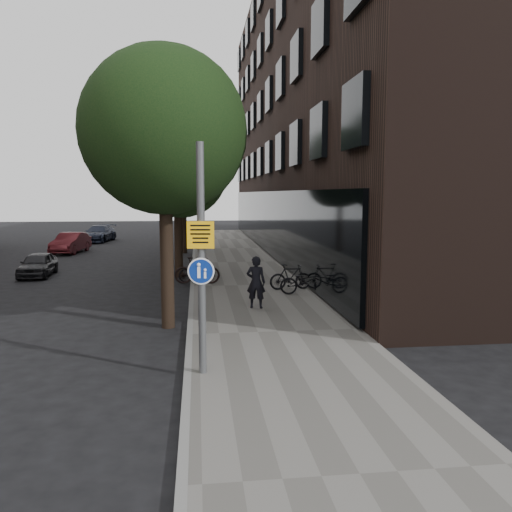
{
  "coord_description": "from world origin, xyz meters",
  "views": [
    {
      "loc": [
        -1.76,
        -9.1,
        3.66
      ],
      "look_at": [
        -0.21,
        4.11,
        2.0
      ],
      "focal_mm": 35.0,
      "sensor_mm": 36.0,
      "label": 1
    }
  ],
  "objects": [
    {
      "name": "building_right_dark_brick",
      "position": [
        8.5,
        22.0,
        9.0
      ],
      "size": [
        12.0,
        40.0,
        18.0
      ],
      "primitive_type": "cube",
      "color": "black",
      "rests_on": "ground"
    },
    {
      "name": "sidewalk",
      "position": [
        0.25,
        10.0,
        0.06
      ],
      "size": [
        4.5,
        60.0,
        0.12
      ],
      "primitive_type": "cube",
      "color": "#65625D",
      "rests_on": "ground"
    },
    {
      "name": "parked_bike_facade_far",
      "position": [
        1.65,
        8.91,
        0.6
      ],
      "size": [
        1.63,
        0.6,
        0.96
      ],
      "primitive_type": "imported",
      "rotation": [
        0.0,
        0.0,
        1.67
      ],
      "color": "black",
      "rests_on": "sidewalk"
    },
    {
      "name": "parked_car_mid",
      "position": [
        -9.63,
        22.92,
        0.63
      ],
      "size": [
        1.82,
        3.97,
        1.26
      ],
      "primitive_type": "imported",
      "rotation": [
        0.0,
        0.0,
        -0.13
      ],
      "color": "#54181D",
      "rests_on": "ground"
    },
    {
      "name": "street_tree_near",
      "position": [
        -2.53,
        4.64,
        5.11
      ],
      "size": [
        4.4,
        4.4,
        7.5
      ],
      "color": "black",
      "rests_on": "ground"
    },
    {
      "name": "street_tree_far",
      "position": [
        -2.53,
        22.14,
        5.11
      ],
      "size": [
        5.0,
        5.0,
        7.8
      ],
      "color": "black",
      "rests_on": "ground"
    },
    {
      "name": "curb_edge",
      "position": [
        -2.0,
        10.0,
        0.07
      ],
      "size": [
        0.15,
        60.0,
        0.13
      ],
      "primitive_type": "cube",
      "color": "slate",
      "rests_on": "ground"
    },
    {
      "name": "street_tree_mid",
      "position": [
        -2.53,
        13.14,
        5.11
      ],
      "size": [
        5.0,
        5.0,
        7.8
      ],
      "color": "black",
      "rests_on": "ground"
    },
    {
      "name": "parked_car_near",
      "position": [
        -8.87,
        13.92,
        0.53
      ],
      "size": [
        1.41,
        3.2,
        1.07
      ],
      "primitive_type": "imported",
      "rotation": [
        0.0,
        0.0,
        0.05
      ],
      "color": "black",
      "rests_on": "ground"
    },
    {
      "name": "parked_bike_curb_near",
      "position": [
        -1.8,
        11.13,
        0.54
      ],
      "size": [
        1.68,
        1.09,
        0.84
      ],
      "primitive_type": "imported",
      "rotation": [
        0.0,
        0.0,
        1.94
      ],
      "color": "black",
      "rests_on": "sidewalk"
    },
    {
      "name": "parked_car_far",
      "position": [
        -9.31,
        30.3,
        0.63
      ],
      "size": [
        2.33,
        4.52,
        1.25
      ],
      "primitive_type": "imported",
      "rotation": [
        0.0,
        0.0,
        -0.14
      ],
      "color": "#1C2233",
      "rests_on": "ground"
    },
    {
      "name": "ground",
      "position": [
        0.0,
        0.0,
        0.0
      ],
      "size": [
        120.0,
        120.0,
        0.0
      ],
      "primitive_type": "plane",
      "color": "black",
      "rests_on": "ground"
    },
    {
      "name": "parked_bike_curb_far",
      "position": [
        -1.8,
        10.5,
        0.66
      ],
      "size": [
        1.81,
        0.64,
        1.07
      ],
      "primitive_type": "imported",
      "rotation": [
        0.0,
        0.0,
        1.5
      ],
      "color": "black",
      "rests_on": "sidewalk"
    },
    {
      "name": "signpost",
      "position": [
        -1.7,
        0.55,
        2.4
      ],
      "size": [
        0.52,
        0.15,
        4.52
      ],
      "rotation": [
        0.0,
        0.0,
        -0.13
      ],
      "color": "#595B5E",
      "rests_on": "sidewalk"
    },
    {
      "name": "parked_bike_facade_near",
      "position": [
        2.0,
        7.95,
        0.59
      ],
      "size": [
        1.84,
        0.81,
        0.94
      ],
      "primitive_type": "imported",
      "rotation": [
        0.0,
        0.0,
        1.46
      ],
      "color": "black",
      "rests_on": "sidewalk"
    },
    {
      "name": "pedestrian",
      "position": [
        0.02,
        6.05,
        0.94
      ],
      "size": [
        0.67,
        0.53,
        1.63
      ],
      "primitive_type": "imported",
      "rotation": [
        0.0,
        0.0,
        2.89
      ],
      "color": "black",
      "rests_on": "sidewalk"
    }
  ]
}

